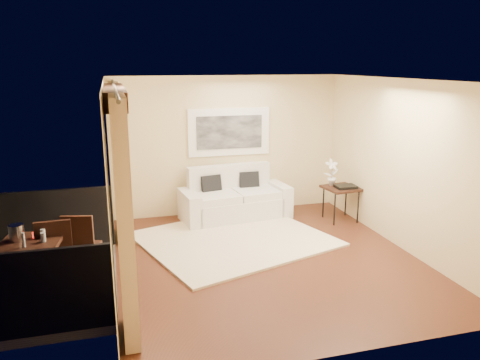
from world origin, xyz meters
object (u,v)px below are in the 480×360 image
object	(u,v)px
side_table	(341,190)
orchid	(332,172)
sofa	(234,200)
ice_bucket	(17,233)
balcony_chair_far	(81,242)
balcony_chair_near	(55,256)
bistro_table	(31,247)

from	to	relation	value
side_table	orchid	distance (m)	0.38
sofa	orchid	xyz separation A→B (m)	(1.78, -0.56, 0.56)
side_table	ice_bucket	world-z (taller)	ice_bucket
balcony_chair_far	balcony_chair_near	world-z (taller)	balcony_chair_near
side_table	balcony_chair_near	xyz separation A→B (m)	(-4.90, -1.84, -0.01)
side_table	balcony_chair_near	bearing A→B (deg)	-159.41
bistro_table	balcony_chair_near	size ratio (longest dim) A/B	0.81
sofa	ice_bucket	size ratio (longest dim) A/B	10.76
sofa	side_table	xyz separation A→B (m)	(1.91, -0.71, 0.25)
balcony_chair_near	ice_bucket	size ratio (longest dim) A/B	5.09
balcony_chair_far	balcony_chair_near	size ratio (longest dim) A/B	0.96
sofa	ice_bucket	world-z (taller)	ice_bucket
orchid	balcony_chair_far	world-z (taller)	orchid
orchid	ice_bucket	xyz separation A→B (m)	(-5.17, -1.95, 0.01)
bistro_table	sofa	bearing A→B (deg)	38.42
bistro_table	balcony_chair_near	bearing A→B (deg)	4.67
sofa	balcony_chair_far	world-z (taller)	sofa
side_table	bistro_table	size ratio (longest dim) A/B	0.82
sofa	ice_bucket	distance (m)	4.26
side_table	bistro_table	world-z (taller)	bistro_table
orchid	bistro_table	world-z (taller)	orchid
sofa	balcony_chair_far	size ratio (longest dim) A/B	2.21
bistro_table	ice_bucket	distance (m)	0.25
orchid	bistro_table	distance (m)	5.41
side_table	orchid	bearing A→B (deg)	131.14
ice_bucket	sofa	bearing A→B (deg)	36.42
balcony_chair_far	ice_bucket	bearing A→B (deg)	43.69
side_table	balcony_chair_near	distance (m)	5.23
balcony_chair_far	ice_bucket	size ratio (longest dim) A/B	4.87
balcony_chair_near	side_table	bearing A→B (deg)	17.83
orchid	ice_bucket	distance (m)	5.53
bistro_table	balcony_chair_near	xyz separation A→B (m)	(0.26, 0.02, -0.15)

